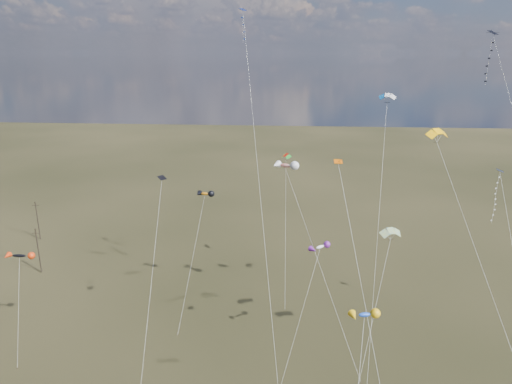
# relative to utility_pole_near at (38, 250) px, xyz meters

# --- Properties ---
(utility_pole_near) EXTENTS (1.40, 0.20, 8.00)m
(utility_pole_near) POSITION_rel_utility_pole_near_xyz_m (0.00, 0.00, 0.00)
(utility_pole_near) COLOR black
(utility_pole_near) RESTS_ON ground
(utility_pole_far) EXTENTS (1.40, 0.20, 8.00)m
(utility_pole_far) POSITION_rel_utility_pole_near_xyz_m (-8.00, 14.00, 0.00)
(utility_pole_far) COLOR black
(utility_pole_far) RESTS_ON ground
(diamond_black_high) EXTENTS (7.67, 22.45, 38.40)m
(diamond_black_high) POSITION_rel_utility_pole_near_xyz_m (64.22, -15.57, 28.98)
(diamond_black_high) COLOR black
(diamond_black_high) RESTS_ON ground
(diamond_navy_tall) EXTENTS (6.99, 25.89, 41.56)m
(diamond_navy_tall) POSITION_rel_utility_pole_near_xyz_m (36.49, -8.49, 31.40)
(diamond_navy_tall) COLOR #0F1846
(diamond_navy_tall) RESTS_ON ground
(diamond_black_mid) EXTENTS (1.22, 16.16, 21.84)m
(diamond_black_mid) POSITION_rel_utility_pole_near_xyz_m (27.03, -19.85, 11.71)
(diamond_black_mid) COLOR black
(diamond_black_mid) RESTS_ON ground
(diamond_navy_right) EXTENTS (0.91, 17.58, 22.38)m
(diamond_navy_right) POSITION_rel_utility_pole_near_xyz_m (68.05, -11.80, 14.03)
(diamond_navy_right) COLOR #0C1943
(diamond_navy_right) RESTS_ON ground
(diamond_orange_center) EXTENTS (5.54, 19.66, 25.72)m
(diamond_orange_center) POSITION_rel_utility_pole_near_xyz_m (48.77, -28.28, 13.48)
(diamond_orange_center) COLOR #D55603
(diamond_orange_center) RESTS_ON ground
(parafoil_yellow) EXTENTS (10.95, 15.02, 29.18)m
(parafoil_yellow) POSITION_rel_utility_pole_near_xyz_m (57.07, -21.14, 24.32)
(parafoil_yellow) COLOR #FAAE05
(parafoil_yellow) RESTS_ON ground
(parafoil_blue_white) EXTENTS (3.98, 17.31, 31.72)m
(parafoil_blue_white) POSITION_rel_utility_pole_near_xyz_m (53.77, -10.92, 26.82)
(parafoil_blue_white) COLOR blue
(parafoil_blue_white) RESTS_ON ground
(parafoil_striped) EXTENTS (5.71, 10.06, 17.24)m
(parafoil_striped) POSITION_rel_utility_pole_near_xyz_m (54.01, -18.11, 12.47)
(parafoil_striped) COLOR yellow
(parafoil_striped) RESTS_ON ground
(parafoil_tricolor) EXTENTS (1.92, 12.72, 21.17)m
(parafoil_tricolor) POSITION_rel_utility_pole_near_xyz_m (41.54, 2.84, 16.42)
(parafoil_tricolor) COLOR #F7FD28
(parafoil_tricolor) RESTS_ON ground
(novelty_black_orange) EXTENTS (4.85, 8.66, 11.35)m
(novelty_black_orange) POSITION_rel_utility_pole_near_xyz_m (7.46, -16.22, 6.75)
(novelty_black_orange) COLOR black
(novelty_black_orange) RESTS_ON ground
(novelty_orange_black) EXTENTS (3.14, 12.94, 16.66)m
(novelty_orange_black) POSITION_rel_utility_pole_near_xyz_m (29.71, -4.06, 11.95)
(novelty_orange_black) COLOR #C16E10
(novelty_orange_black) RESTS_ON ground
(novelty_white_purple) EXTENTS (5.57, 8.61, 14.70)m
(novelty_white_purple) POSITION_rel_utility_pole_near_xyz_m (46.03, -18.02, 10.12)
(novelty_white_purple) COLOR white
(novelty_white_purple) RESTS_ON ground
(novelty_redwhite_stripe) EXTENTS (11.19, 17.52, 22.19)m
(novelty_redwhite_stripe) POSITION_rel_utility_pole_near_xyz_m (41.63, -7.47, 17.32)
(novelty_redwhite_stripe) COLOR red
(novelty_redwhite_stripe) RESTS_ON ground
(novelty_blue_yellow) EXTENTS (3.63, 13.06, 15.00)m
(novelty_blue_yellow) POSITION_rel_utility_pole_near_xyz_m (49.05, -32.74, 10.35)
(novelty_blue_yellow) COLOR blue
(novelty_blue_yellow) RESTS_ON ground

